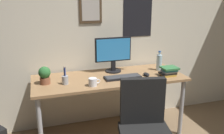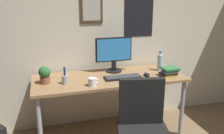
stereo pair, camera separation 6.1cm
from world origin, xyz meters
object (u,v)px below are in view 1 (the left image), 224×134
(coffee_mug_near, at_px, (93,82))
(potted_plant, at_px, (45,75))
(pen_cup, at_px, (65,79))
(book_stack_left, at_px, (169,71))
(keyboard, at_px, (123,77))
(computer_mouse, at_px, (146,74))
(office_chair, at_px, (144,126))
(monitor, at_px, (113,53))
(water_bottle, at_px, (159,62))

(coffee_mug_near, bearing_deg, potted_plant, 155.31)
(pen_cup, relative_size, book_stack_left, 0.95)
(keyboard, xyz_separation_m, computer_mouse, (0.30, -0.01, 0.01))
(office_chair, relative_size, book_stack_left, 4.53)
(book_stack_left, bearing_deg, pen_cup, 176.00)
(potted_plant, bearing_deg, office_chair, -43.55)
(potted_plant, relative_size, pen_cup, 0.98)
(coffee_mug_near, distance_m, book_stack_left, 0.95)
(monitor, bearing_deg, potted_plant, -166.49)
(water_bottle, bearing_deg, pen_cup, -172.75)
(coffee_mug_near, distance_m, pen_cup, 0.31)
(office_chair, relative_size, keyboard, 2.21)
(monitor, xyz_separation_m, book_stack_left, (0.58, -0.37, -0.18))
(potted_plant, bearing_deg, water_bottle, 3.06)
(potted_plant, bearing_deg, coffee_mug_near, -24.69)
(monitor, xyz_separation_m, water_bottle, (0.58, -0.13, -0.13))
(computer_mouse, bearing_deg, office_chair, -115.99)
(monitor, relative_size, keyboard, 1.07)
(computer_mouse, height_order, potted_plant, potted_plant)
(keyboard, xyz_separation_m, water_bottle, (0.55, 0.16, 0.09))
(keyboard, bearing_deg, office_chair, -93.43)
(computer_mouse, bearing_deg, pen_cup, 179.62)
(book_stack_left, bearing_deg, keyboard, 171.31)
(office_chair, height_order, book_stack_left, office_chair)
(coffee_mug_near, bearing_deg, monitor, 49.45)
(office_chair, bearing_deg, potted_plant, 136.45)
(office_chair, bearing_deg, water_bottle, 55.48)
(potted_plant, xyz_separation_m, pen_cup, (0.21, -0.08, -0.05))
(computer_mouse, distance_m, pen_cup, 0.97)
(computer_mouse, relative_size, potted_plant, 0.56)
(water_bottle, xyz_separation_m, potted_plant, (-1.42, -0.08, -0.00))
(coffee_mug_near, xyz_separation_m, book_stack_left, (0.94, 0.06, 0.01))
(potted_plant, bearing_deg, computer_mouse, -4.16)
(pen_cup, bearing_deg, book_stack_left, -4.00)
(coffee_mug_near, bearing_deg, water_bottle, 17.54)
(keyboard, height_order, pen_cup, pen_cup)
(office_chair, relative_size, monitor, 2.07)
(office_chair, distance_m, coffee_mug_near, 0.72)
(potted_plant, bearing_deg, book_stack_left, -6.56)
(coffee_mug_near, relative_size, potted_plant, 0.66)
(water_bottle, xyz_separation_m, pen_cup, (-1.22, -0.15, -0.05))
(office_chair, relative_size, pen_cup, 4.75)
(office_chair, height_order, potted_plant, same)
(coffee_mug_near, bearing_deg, book_stack_left, 3.48)
(office_chair, xyz_separation_m, computer_mouse, (0.34, 0.70, 0.24))
(computer_mouse, height_order, water_bottle, water_bottle)
(office_chair, distance_m, monitor, 1.09)
(office_chair, relative_size, water_bottle, 3.76)
(office_chair, xyz_separation_m, coffee_mug_near, (-0.35, 0.57, 0.27))
(monitor, distance_m, water_bottle, 0.61)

